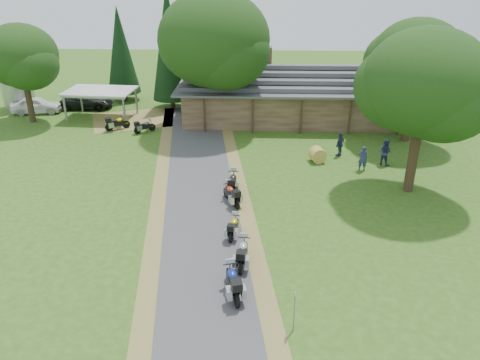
{
  "coord_description": "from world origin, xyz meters",
  "views": [
    {
      "loc": [
        2.4,
        -17.81,
        13.1
      ],
      "look_at": [
        1.45,
        6.71,
        1.6
      ],
      "focal_mm": 35.0,
      "sensor_mm": 36.0,
      "label": 1
    }
  ],
  "objects_px": {
    "hay_bale": "(317,155)",
    "carport": "(102,104)",
    "motorcycle_row_a": "(233,281)",
    "motorcycle_carport_b": "(144,126)",
    "motorcycle_row_e": "(233,182)",
    "motorcycle_row_c": "(234,226)",
    "lodge": "(298,91)",
    "car_white_sedan": "(36,103)",
    "motorcycle_row_d": "(231,193)",
    "car_dark_suv": "(87,98)",
    "silo": "(15,77)",
    "motorcycle_carport_a": "(117,122)",
    "motorcycle_row_b": "(243,252)"
  },
  "relations": [
    {
      "from": "motorcycle_row_a",
      "to": "motorcycle_row_b",
      "type": "relative_size",
      "value": 1.05
    },
    {
      "from": "silo",
      "to": "motorcycle_row_a",
      "type": "xyz_separation_m",
      "value": [
        22.54,
        -27.97,
        -2.26
      ]
    },
    {
      "from": "lodge",
      "to": "motorcycle_row_c",
      "type": "bearing_deg",
      "value": -102.87
    },
    {
      "from": "carport",
      "to": "motorcycle_row_e",
      "type": "relative_size",
      "value": 2.9
    },
    {
      "from": "motorcycle_carport_a",
      "to": "carport",
      "type": "bearing_deg",
      "value": 89.13
    },
    {
      "from": "motorcycle_row_d",
      "to": "car_white_sedan",
      "type": "bearing_deg",
      "value": 21.85
    },
    {
      "from": "lodge",
      "to": "motorcycle_carport_a",
      "type": "height_order",
      "value": "lodge"
    },
    {
      "from": "car_dark_suv",
      "to": "silo",
      "type": "bearing_deg",
      "value": 86.56
    },
    {
      "from": "motorcycle_carport_b",
      "to": "hay_bale",
      "type": "height_order",
      "value": "motorcycle_carport_b"
    },
    {
      "from": "car_white_sedan",
      "to": "motorcycle_row_d",
      "type": "bearing_deg",
      "value": -141.72
    },
    {
      "from": "carport",
      "to": "motorcycle_row_e",
      "type": "bearing_deg",
      "value": -45.14
    },
    {
      "from": "motorcycle_row_b",
      "to": "car_white_sedan",
      "type": "bearing_deg",
      "value": 45.36
    },
    {
      "from": "hay_bale",
      "to": "carport",
      "type": "bearing_deg",
      "value": 152.45
    },
    {
      "from": "carport",
      "to": "motorcycle_carport_a",
      "type": "height_order",
      "value": "carport"
    },
    {
      "from": "lodge",
      "to": "motorcycle_row_b",
      "type": "relative_size",
      "value": 10.78
    },
    {
      "from": "carport",
      "to": "car_dark_suv",
      "type": "distance_m",
      "value": 3.87
    },
    {
      "from": "car_dark_suv",
      "to": "hay_bale",
      "type": "distance_m",
      "value": 24.55
    },
    {
      "from": "lodge",
      "to": "car_white_sedan",
      "type": "relative_size",
      "value": 3.67
    },
    {
      "from": "car_dark_suv",
      "to": "motorcycle_row_b",
      "type": "bearing_deg",
      "value": -148.87
    },
    {
      "from": "motorcycle_row_c",
      "to": "hay_bale",
      "type": "bearing_deg",
      "value": -19.02
    },
    {
      "from": "lodge",
      "to": "motorcycle_row_d",
      "type": "bearing_deg",
      "value": -106.45
    },
    {
      "from": "motorcycle_row_c",
      "to": "motorcycle_row_d",
      "type": "relative_size",
      "value": 0.88
    },
    {
      "from": "motorcycle_row_c",
      "to": "motorcycle_row_d",
      "type": "bearing_deg",
      "value": 14.22
    },
    {
      "from": "car_dark_suv",
      "to": "motorcycle_carport_a",
      "type": "relative_size",
      "value": 2.78
    },
    {
      "from": "carport",
      "to": "car_dark_suv",
      "type": "height_order",
      "value": "carport"
    },
    {
      "from": "lodge",
      "to": "motorcycle_carport_b",
      "type": "height_order",
      "value": "lodge"
    },
    {
      "from": "car_dark_suv",
      "to": "motorcycle_carport_b",
      "type": "height_order",
      "value": "car_dark_suv"
    },
    {
      "from": "motorcycle_row_e",
      "to": "motorcycle_row_c",
      "type": "bearing_deg",
      "value": -175.01
    },
    {
      "from": "motorcycle_row_d",
      "to": "motorcycle_carport_a",
      "type": "xyz_separation_m",
      "value": [
        -10.47,
        13.04,
        -0.0
      ]
    },
    {
      "from": "motorcycle_carport_a",
      "to": "car_white_sedan",
      "type": "bearing_deg",
      "value": 117.48
    },
    {
      "from": "carport",
      "to": "motorcycle_row_b",
      "type": "xyz_separation_m",
      "value": [
        13.63,
        -22.45,
        -0.62
      ]
    },
    {
      "from": "motorcycle_row_b",
      "to": "motorcycle_row_c",
      "type": "height_order",
      "value": "motorcycle_row_b"
    },
    {
      "from": "motorcycle_row_e",
      "to": "car_dark_suv",
      "type": "bearing_deg",
      "value": 42.01
    },
    {
      "from": "motorcycle_row_d",
      "to": "lodge",
      "type": "bearing_deg",
      "value": -42.53
    },
    {
      "from": "motorcycle_row_a",
      "to": "motorcycle_carport_b",
      "type": "xyz_separation_m",
      "value": [
        -8.54,
        20.89,
        -0.12
      ]
    },
    {
      "from": "motorcycle_row_e",
      "to": "motorcycle_row_b",
      "type": "bearing_deg",
      "value": -171.97
    },
    {
      "from": "carport",
      "to": "motorcycle_carport_b",
      "type": "xyz_separation_m",
      "value": [
        4.74,
        -3.82,
        -0.71
      ]
    },
    {
      "from": "motorcycle_row_a",
      "to": "motorcycle_row_e",
      "type": "relative_size",
      "value": 1.0
    },
    {
      "from": "motorcycle_carport_a",
      "to": "motorcycle_row_a",
      "type": "bearing_deg",
      "value": -98.66
    },
    {
      "from": "silo",
      "to": "carport",
      "type": "bearing_deg",
      "value": -19.36
    },
    {
      "from": "car_dark_suv",
      "to": "motorcycle_row_e",
      "type": "bearing_deg",
      "value": -140.66
    },
    {
      "from": "motorcycle_row_b",
      "to": "motorcycle_row_d",
      "type": "xyz_separation_m",
      "value": [
        -0.88,
        6.15,
        -0.02
      ]
    },
    {
      "from": "motorcycle_row_c",
      "to": "motorcycle_row_d",
      "type": "height_order",
      "value": "motorcycle_row_d"
    },
    {
      "from": "motorcycle_row_a",
      "to": "motorcycle_carport_a",
      "type": "distance_m",
      "value": 24.1
    },
    {
      "from": "motorcycle_row_d",
      "to": "motorcycle_row_e",
      "type": "distance_m",
      "value": 1.49
    },
    {
      "from": "car_white_sedan",
      "to": "motorcycle_carport_b",
      "type": "relative_size",
      "value": 3.37
    },
    {
      "from": "motorcycle_row_a",
      "to": "motorcycle_carport_a",
      "type": "relative_size",
      "value": 1.08
    },
    {
      "from": "motorcycle_carport_b",
      "to": "motorcycle_row_d",
      "type": "bearing_deg",
      "value": -97.16
    },
    {
      "from": "carport",
      "to": "motorcycle_carport_b",
      "type": "distance_m",
      "value": 6.13
    },
    {
      "from": "car_white_sedan",
      "to": "hay_bale",
      "type": "distance_m",
      "value": 27.55
    }
  ]
}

